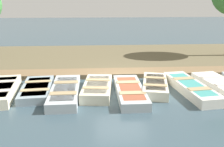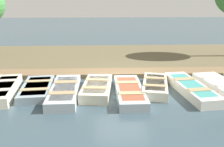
% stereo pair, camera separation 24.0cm
% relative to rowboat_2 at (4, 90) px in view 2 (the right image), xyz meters
% --- Properties ---
extents(ground_plane, '(80.00, 80.00, 0.00)m').
position_rel_rowboat_2_xyz_m(ground_plane, '(-1.31, 5.01, -0.22)').
color(ground_plane, '#384C56').
extents(shore_bank, '(8.00, 24.00, 0.13)m').
position_rel_rowboat_2_xyz_m(shore_bank, '(-6.31, 5.01, -0.15)').
color(shore_bank, brown).
rests_on(shore_bank, ground_plane).
extents(dock_walkway, '(1.19, 23.88, 0.23)m').
position_rel_rowboat_2_xyz_m(dock_walkway, '(-2.48, 5.01, -0.10)').
color(dock_walkway, brown).
rests_on(dock_walkway, ground_plane).
extents(rowboat_2, '(3.16, 1.34, 0.44)m').
position_rel_rowboat_2_xyz_m(rowboat_2, '(0.00, 0.00, 0.00)').
color(rowboat_2, beige).
rests_on(rowboat_2, ground_plane).
extents(rowboat_3, '(2.87, 1.45, 0.34)m').
position_rel_rowboat_2_xyz_m(rowboat_3, '(-0.22, 1.32, -0.05)').
color(rowboat_3, '#8C9EA8').
rests_on(rowboat_3, ground_plane).
extents(rowboat_4, '(3.42, 1.19, 0.39)m').
position_rel_rowboat_2_xyz_m(rowboat_4, '(0.20, 2.54, -0.03)').
color(rowboat_4, '#B2BCC1').
rests_on(rowboat_4, ground_plane).
extents(rowboat_5, '(2.76, 1.39, 0.43)m').
position_rel_rowboat_2_xyz_m(rowboat_5, '(-0.04, 3.86, -0.00)').
color(rowboat_5, beige).
rests_on(rowboat_5, ground_plane).
extents(rowboat_6, '(3.36, 1.12, 0.37)m').
position_rel_rowboat_2_xyz_m(rowboat_6, '(0.31, 5.20, -0.04)').
color(rowboat_6, '#B2BCC1').
rests_on(rowboat_6, ground_plane).
extents(rowboat_7, '(2.81, 1.56, 0.42)m').
position_rel_rowboat_2_xyz_m(rowboat_7, '(-0.23, 6.37, -0.01)').
color(rowboat_7, beige).
rests_on(rowboat_7, ground_plane).
extents(rowboat_8, '(3.66, 1.44, 0.41)m').
position_rel_rowboat_2_xyz_m(rowboat_8, '(0.10, 7.83, -0.02)').
color(rowboat_8, silver).
rests_on(rowboat_8, ground_plane).
extents(rowboat_9, '(2.87, 1.55, 0.42)m').
position_rel_rowboat_2_xyz_m(rowboat_9, '(-0.18, 9.20, -0.01)').
color(rowboat_9, silver).
rests_on(rowboat_9, ground_plane).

